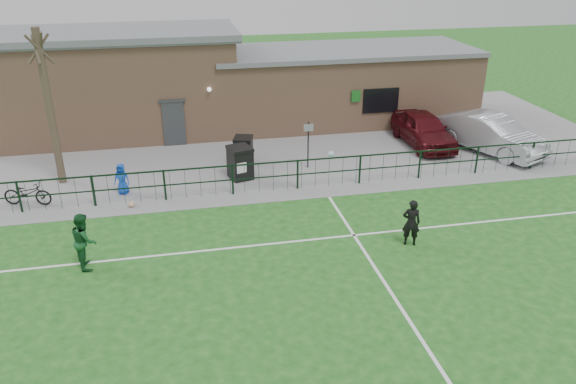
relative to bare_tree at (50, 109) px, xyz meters
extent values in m
plane|color=#1A5318|center=(8.00, -10.50, -3.00)|extent=(90.00, 90.00, 0.00)
cube|color=gray|center=(8.00, 3.00, -2.99)|extent=(34.00, 13.00, 0.02)
cube|color=white|center=(8.00, -2.70, -3.00)|extent=(28.00, 0.10, 0.01)
cube|color=white|center=(8.00, -6.50, -3.00)|extent=(28.00, 0.10, 0.01)
cube|color=white|center=(10.00, -10.50, -3.00)|extent=(0.10, 16.00, 0.01)
cube|color=black|center=(8.00, -2.50, -2.40)|extent=(28.00, 0.10, 1.20)
cylinder|color=#433528|center=(0.00, 0.00, 0.00)|extent=(0.30, 0.30, 6.00)
cube|color=black|center=(7.32, 0.59, -2.44)|extent=(0.92, 0.98, 1.08)
cube|color=black|center=(6.98, -1.01, -2.36)|extent=(1.03, 1.10, 1.23)
cylinder|color=black|center=(9.90, -0.47, -1.98)|extent=(0.07, 0.07, 2.00)
imported|color=#4A0D12|center=(15.81, 1.21, -2.22)|extent=(1.82, 4.48, 1.52)
imported|color=#ACAFB4|center=(18.37, -0.25, -2.15)|extent=(3.65, 5.31, 1.66)
imported|color=black|center=(-0.88, -1.91, -2.52)|extent=(1.84, 1.02, 0.92)
imported|color=blue|center=(2.43, -1.61, -2.38)|extent=(0.67, 0.53, 1.20)
imported|color=black|center=(11.54, -7.40, -2.23)|extent=(0.65, 0.52, 1.55)
sphere|color=white|center=(9.84, -4.10, -1.03)|extent=(0.22, 0.22, 0.22)
imported|color=#164F25|center=(1.70, -6.66, -2.14)|extent=(0.80, 0.95, 1.71)
sphere|color=silver|center=(2.78, -2.87, -2.88)|extent=(0.24, 0.24, 0.24)
cube|color=tan|center=(8.00, 6.00, -1.25)|extent=(24.00, 5.00, 3.50)
cube|color=tan|center=(1.76, 6.00, 1.10)|extent=(11.52, 5.00, 1.20)
cube|color=slate|center=(1.76, 6.00, 1.82)|extent=(12.02, 5.40, 0.28)
cube|color=slate|center=(13.28, 6.00, 0.60)|extent=(13.44, 5.30, 0.22)
cube|color=#383A3D|center=(4.50, 3.47, -1.95)|extent=(1.00, 0.08, 2.10)
cube|color=black|center=(14.50, 3.47, -1.40)|extent=(1.80, 0.08, 1.20)
cube|color=#19661E|center=(13.20, 3.42, -1.10)|extent=(0.45, 0.04, 0.55)
camera|label=1|loc=(4.61, -21.82, 5.93)|focal=35.00mm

